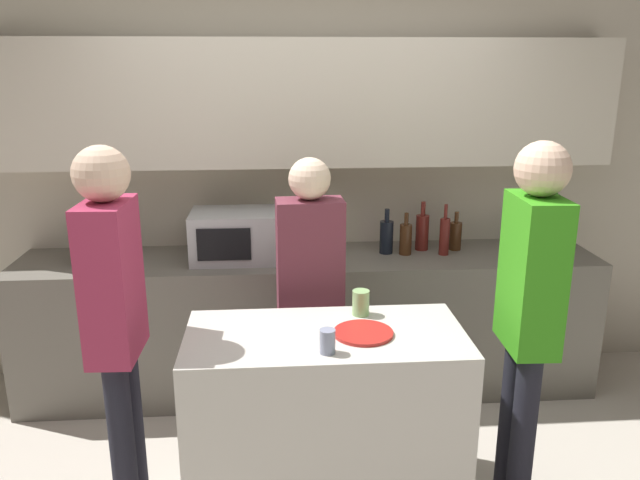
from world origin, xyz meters
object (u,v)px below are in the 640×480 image
at_px(bottle_2, 422,231).
at_px(bottle_3, 444,236).
at_px(bottle_1, 406,239).
at_px(bottle_0, 386,236).
at_px(potted_plant, 549,222).
at_px(plate_on_island, 363,333).
at_px(toaster, 98,248).
at_px(cup_1, 361,303).
at_px(person_left, 310,284).
at_px(person_center, 529,303).
at_px(person_right, 115,310).
at_px(microwave, 234,235).
at_px(bottle_4, 455,235).
at_px(cup_0, 327,341).

relative_size(bottle_2, bottle_3, 0.98).
bearing_deg(bottle_1, bottle_0, 162.74).
height_order(potted_plant, bottle_3, potted_plant).
bearing_deg(plate_on_island, bottle_3, 60.75).
relative_size(toaster, cup_1, 2.20).
height_order(toaster, person_left, person_left).
distance_m(bottle_2, bottle_3, 0.16).
height_order(cup_1, person_center, person_center).
relative_size(person_center, person_right, 1.00).
distance_m(microwave, toaster, 0.83).
height_order(bottle_2, plate_on_island, bottle_2).
relative_size(bottle_1, person_left, 0.17).
relative_size(bottle_4, cup_0, 2.46).
height_order(cup_0, person_center, person_center).
bearing_deg(plate_on_island, bottle_2, 66.92).
xyz_separation_m(microwave, person_left, (0.42, -0.65, -0.09)).
xyz_separation_m(microwave, bottle_4, (1.41, 0.09, -0.05)).
bearing_deg(bottle_2, cup_1, -116.25).
height_order(toaster, bottle_1, bottle_1).
distance_m(potted_plant, bottle_2, 0.80).
relative_size(bottle_0, bottle_3, 0.89).
distance_m(plate_on_island, cup_0, 0.24).
xyz_separation_m(bottle_1, cup_1, (-0.43, -1.03, -0.01)).
xyz_separation_m(toaster, potted_plant, (2.80, 0.00, 0.11)).
height_order(toaster, bottle_2, bottle_2).
height_order(bottle_0, cup_1, bottle_0).
distance_m(microwave, cup_1, 1.20).
bearing_deg(bottle_1, person_center, -77.46).
height_order(bottle_2, person_left, person_left).
height_order(toaster, bottle_4, bottle_4).
height_order(microwave, potted_plant, potted_plant).
xyz_separation_m(potted_plant, cup_1, (-1.34, -1.01, -0.10)).
height_order(bottle_0, cup_0, bottle_0).
xyz_separation_m(bottle_4, person_right, (-1.85, -1.27, 0.06)).
bearing_deg(person_right, bottle_3, 125.77).
xyz_separation_m(microwave, bottle_2, (1.19, 0.11, -0.03)).
relative_size(bottle_1, cup_0, 2.64).
bearing_deg(plate_on_island, cup_0, -136.25).
distance_m(toaster, plate_on_island, 1.90).
bearing_deg(person_right, bottle_4, 126.47).
bearing_deg(cup_0, person_left, 91.94).
bearing_deg(person_center, person_right, 90.08).
xyz_separation_m(toaster, cup_1, (1.46, -1.01, 0.01)).
bearing_deg(person_center, bottle_4, -0.47).
bearing_deg(plate_on_island, person_center, -0.53).
xyz_separation_m(cup_0, person_right, (-0.89, 0.22, 0.07)).
distance_m(bottle_1, plate_on_island, 1.33).
bearing_deg(person_right, cup_0, 78.00).
distance_m(microwave, bottle_4, 1.41).
distance_m(toaster, person_center, 2.50).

